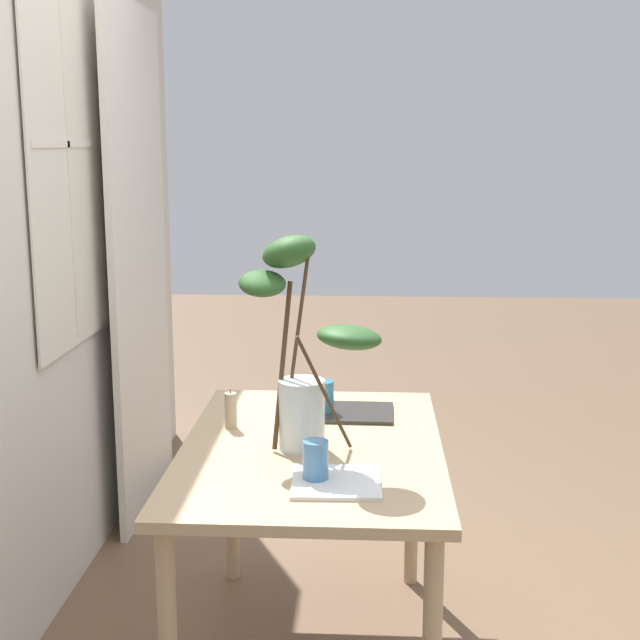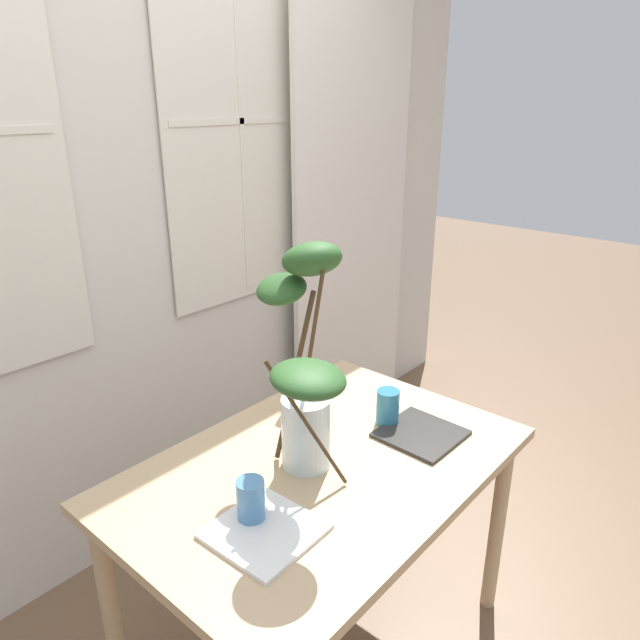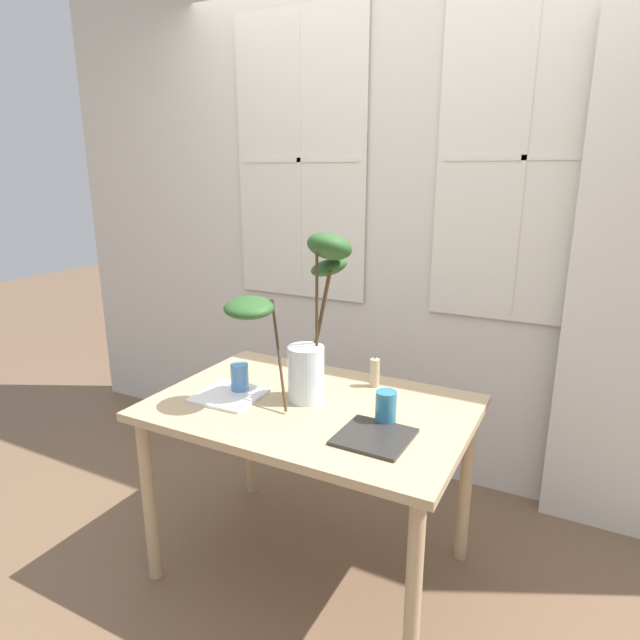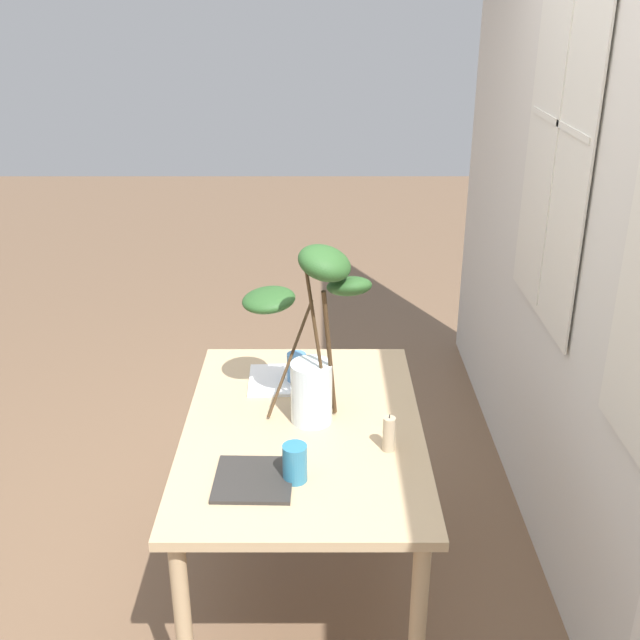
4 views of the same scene
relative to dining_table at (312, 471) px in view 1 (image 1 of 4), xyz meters
The scene contains 8 objects.
curtain_sheer_side 1.58m from the dining_table, 34.56° to the left, with size 0.87×0.03×2.27m, color silver.
dining_table is the anchor object (origin of this frame).
vase_with_branches 0.40m from the dining_table, 151.10° to the left, with size 0.48×0.50×0.68m.
drinking_glass_blue_left 0.34m from the dining_table, behind, with size 0.07×0.07×0.12m, color #4C84BC.
drinking_glass_blue_right 0.35m from the dining_table, ahead, with size 0.08×0.08×0.12m, color teal.
plate_square_left 0.34m from the dining_table, 164.55° to the right, with size 0.25×0.25×0.01m, color white.
plate_square_right 0.36m from the dining_table, 24.20° to the right, with size 0.24×0.24×0.01m, color #2D2B28.
pillar_candle 0.35m from the dining_table, 61.74° to the left, with size 0.04×0.04×0.13m.
Camera 1 is at (-2.62, -0.17, 1.67)m, focal length 49.42 mm.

